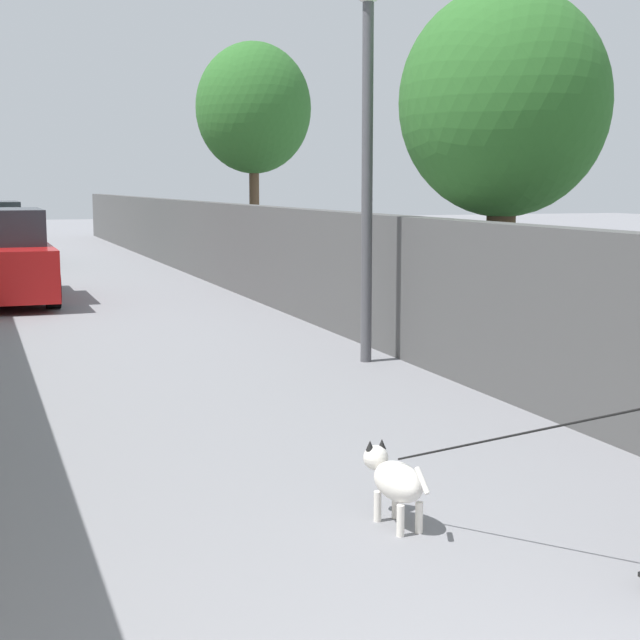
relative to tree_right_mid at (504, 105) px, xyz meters
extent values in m
plane|color=gray|center=(6.50, 3.45, -2.77)|extent=(80.00, 80.00, 0.00)
cube|color=#4C4C4C|center=(4.50, 0.77, -1.97)|extent=(48.00, 0.30, 1.59)
cylinder|color=#473523|center=(0.00, 0.00, -1.70)|extent=(0.31, 0.31, 2.13)
ellipsoid|color=#2D6628|center=(0.00, 0.00, 0.03)|extent=(2.23, 2.23, 2.41)
cylinder|color=brown|center=(11.50, -0.58, -1.35)|extent=(0.22, 0.22, 2.84)
ellipsoid|color=#2D6628|center=(11.50, -0.58, 0.83)|extent=(2.52, 2.52, 2.84)
cylinder|color=#4C4C51|center=(0.57, 1.32, -0.84)|extent=(0.12, 0.12, 3.86)
ellipsoid|color=white|center=(-4.26, 3.15, -2.50)|extent=(0.43, 0.26, 0.22)
sphere|color=white|center=(-4.00, 3.18, -2.43)|extent=(0.15, 0.15, 0.15)
cone|color=black|center=(-4.00, 3.22, -2.35)|extent=(0.05, 0.05, 0.06)
cone|color=black|center=(-3.99, 3.14, -2.35)|extent=(0.05, 0.05, 0.06)
cylinder|color=white|center=(-4.14, 3.23, -2.68)|extent=(0.04, 0.04, 0.18)
cylinder|color=white|center=(-4.13, 3.11, -2.68)|extent=(0.04, 0.04, 0.18)
cylinder|color=white|center=(-4.40, 3.20, -2.68)|extent=(0.04, 0.04, 0.18)
cylinder|color=white|center=(-4.39, 3.08, -2.68)|extent=(0.04, 0.04, 0.18)
cylinder|color=white|center=(-4.52, 3.13, -2.42)|extent=(0.14, 0.04, 0.13)
cylinder|color=black|center=(-5.04, 2.72, -2.04)|extent=(1.56, 0.89, 0.66)
cylinder|color=black|center=(9.14, 4.19, -2.45)|extent=(0.64, 0.22, 0.64)
cylinder|color=black|center=(6.50, 4.19, -2.45)|extent=(0.64, 0.22, 0.64)
cylinder|color=black|center=(16.79, 4.19, -2.45)|extent=(0.64, 0.22, 0.64)
cylinder|color=black|center=(14.15, 4.19, -2.45)|extent=(0.64, 0.22, 0.64)
camera|label=1|loc=(-9.04, 5.37, -0.83)|focal=53.80mm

